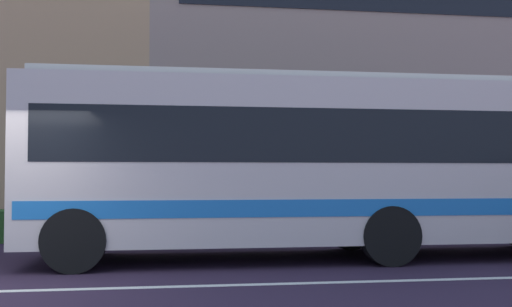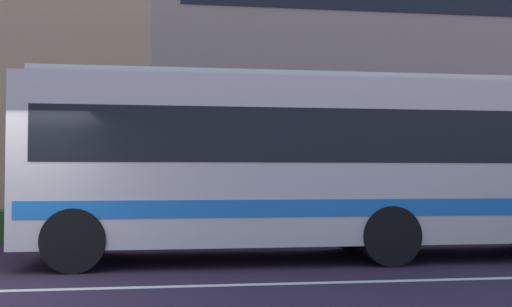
% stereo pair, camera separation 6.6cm
% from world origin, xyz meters
% --- Properties ---
extents(hedge_row_far, '(14.93, 1.10, 0.71)m').
position_xyz_m(hedge_row_far, '(1.31, 6.43, 0.35)').
color(hedge_row_far, '#2C5823').
rests_on(hedge_row_far, ground_plane).
extents(apartment_block_right, '(20.93, 10.02, 13.60)m').
position_xyz_m(apartment_block_right, '(12.43, 14.44, 6.80)').
color(apartment_block_right, tan).
rests_on(apartment_block_right, ground_plane).
extents(transit_bus, '(10.90, 2.56, 3.25)m').
position_xyz_m(transit_bus, '(5.47, 2.53, 1.79)').
color(transit_bus, beige).
rests_on(transit_bus, ground_plane).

